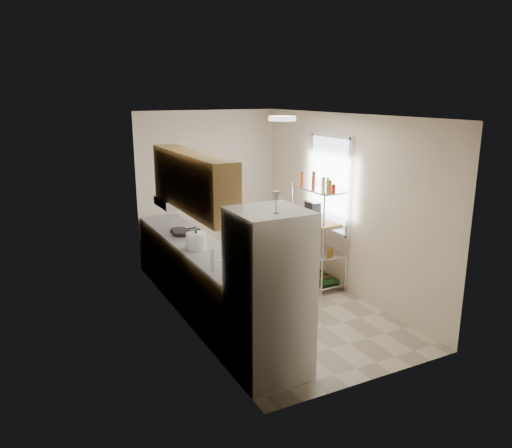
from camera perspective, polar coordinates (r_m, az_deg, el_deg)
The scene contains 16 objects.
room at distance 6.72m, azimuth 1.58°, elevation 1.20°, with size 2.52×4.42×2.62m.
counter_run at distance 6.99m, azimuth -6.87°, elevation -5.63°, with size 0.63×3.51×0.90m.
upper_cabinets at distance 6.28m, azimuth -7.33°, elevation 4.88°, with size 0.33×2.20×0.72m, color #9D7A43.
range_hood at distance 7.12m, azimuth -9.02°, elevation 2.54°, with size 0.50×0.60×0.12m, color #B7BABC.
window at distance 7.60m, azimuth 8.46°, elevation 4.57°, with size 0.06×1.00×1.46m, color white.
bakers_rack at distance 7.52m, azimuth 7.21°, elevation 1.07°, with size 0.45×0.90×1.73m.
ceiling_dome at distance 6.28m, azimuth 3.01°, elevation 11.96°, with size 0.34×0.34×0.06m, color white.
refrigerator at distance 5.14m, azimuth 1.47°, elevation -8.02°, with size 0.73×0.73×1.77m, color white.
wine_glass_a at distance 4.70m, azimuth 2.33°, elevation 2.51°, with size 0.08×0.08×0.22m, color silver, non-canonical shape.
wine_glass_b at distance 4.71m, azimuth 2.29°, elevation 2.38°, with size 0.07×0.07×0.19m, color silver, non-canonical shape.
rice_cooker at distance 6.55m, azimuth -6.85°, elevation -1.94°, with size 0.26×0.26×0.21m, color white.
frying_pan_large at distance 7.23m, azimuth -8.39°, elevation -1.05°, with size 0.29×0.29×0.05m, color black.
frying_pan_small at distance 7.39m, azimuth -8.86°, elevation -0.73°, with size 0.24×0.24×0.05m, color black.
cutting_board at distance 7.33m, azimuth 7.59°, elevation 0.03°, with size 0.37×0.48×0.03m, color tan.
espresso_machine at distance 7.66m, azimuth 6.49°, elevation 1.65°, with size 0.16×0.24×0.27m, color black.
storage_bag at distance 7.81m, azimuth 6.38°, elevation -1.91°, with size 0.11×0.15×0.17m, color red.
Camera 1 is at (-3.15, -5.72, 2.88)m, focal length 35.00 mm.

